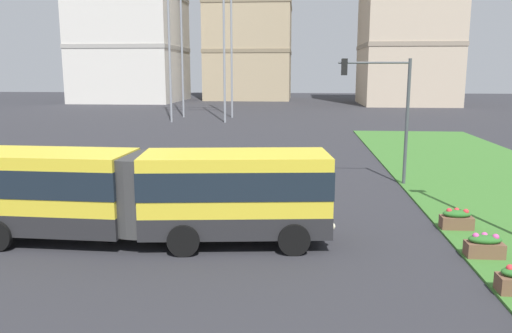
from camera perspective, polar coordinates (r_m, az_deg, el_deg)
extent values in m
cube|color=yellow|center=(16.77, -2.27, -2.82)|extent=(6.24, 3.16, 2.55)
cube|color=#262628|center=(17.01, -2.24, -5.85)|extent=(6.27, 3.19, 0.70)
cube|color=#19232D|center=(16.68, -2.28, -1.40)|extent=(6.29, 3.21, 0.90)
cube|color=yellow|center=(18.32, -21.61, -2.42)|extent=(5.27, 2.66, 2.55)
cube|color=#262628|center=(18.54, -21.42, -5.21)|extent=(5.30, 2.68, 0.70)
cube|color=#19232D|center=(18.23, -21.70, -1.12)|extent=(5.32, 2.70, 0.90)
cylinder|color=#383838|center=(17.08, -12.40, -2.82)|extent=(2.40, 2.40, 2.45)
cylinder|color=black|center=(18.37, 3.46, -5.60)|extent=(1.03, 0.39, 1.00)
cylinder|color=black|center=(15.99, 4.24, -8.09)|extent=(1.03, 0.39, 1.00)
cylinder|color=black|center=(18.38, -7.21, -5.64)|extent=(1.03, 0.39, 1.00)
cylinder|color=black|center=(16.01, -8.08, -8.14)|extent=(1.03, 0.39, 1.00)
cylinder|color=black|center=(20.28, -22.97, -4.87)|extent=(1.01, 0.31, 1.00)
sphere|color=#F9EFC6|center=(18.10, 7.43, -4.93)|extent=(0.24, 0.24, 0.24)
sphere|color=#F9EFC6|center=(16.39, 8.41, -6.60)|extent=(0.24, 0.24, 0.24)
sphere|color=red|center=(14.63, 26.41, -10.11)|extent=(0.20, 0.20, 0.20)
cube|color=brown|center=(17.14, 24.04, -8.43)|extent=(1.10, 0.56, 0.44)
ellipsoid|color=#2D6B28|center=(17.04, 24.12, -7.41)|extent=(0.99, 0.50, 0.28)
sphere|color=#D14C99|center=(16.92, 23.25, -7.11)|extent=(0.20, 0.20, 0.20)
sphere|color=#D14C99|center=(17.08, 24.06, -7.01)|extent=(0.20, 0.20, 0.20)
sphere|color=#D14C99|center=(17.05, 25.11, -7.12)|extent=(0.20, 0.20, 0.20)
cube|color=brown|center=(19.70, 21.39, -5.81)|extent=(1.10, 0.56, 0.44)
ellipsoid|color=#2D6B28|center=(19.61, 21.45, -4.91)|extent=(0.99, 0.50, 0.28)
sphere|color=red|center=(19.51, 20.68, -4.63)|extent=(0.20, 0.20, 0.20)
sphere|color=red|center=(19.66, 21.41, -4.57)|extent=(0.20, 0.20, 0.20)
sphere|color=red|center=(19.62, 22.31, -4.67)|extent=(0.20, 0.20, 0.20)
cylinder|color=#474C51|center=(26.20, 16.43, 4.66)|extent=(0.16, 0.16, 6.20)
cylinder|color=#474C51|center=(25.80, 12.98, 11.19)|extent=(3.41, 0.10, 0.10)
cube|color=black|center=(25.64, 9.80, 10.86)|extent=(0.28, 0.28, 0.80)
sphere|color=red|center=(25.64, 9.82, 11.42)|extent=(0.16, 0.16, 0.16)
sphere|color=yellow|center=(25.64, 9.80, 10.84)|extent=(0.16, 0.16, 0.16)
sphere|color=green|center=(25.64, 9.78, 10.25)|extent=(0.16, 0.16, 0.16)
cube|color=#A4A099|center=(99.78, -13.67, 12.64)|extent=(17.80, 20.02, 0.70)
cube|color=#85765B|center=(104.15, -0.74, 12.61)|extent=(16.47, 15.97, 0.70)
cube|color=#85765B|center=(104.85, -0.76, 17.49)|extent=(16.47, 15.97, 0.70)
cube|color=gray|center=(91.51, 16.44, 12.71)|extent=(14.91, 17.14, 0.70)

